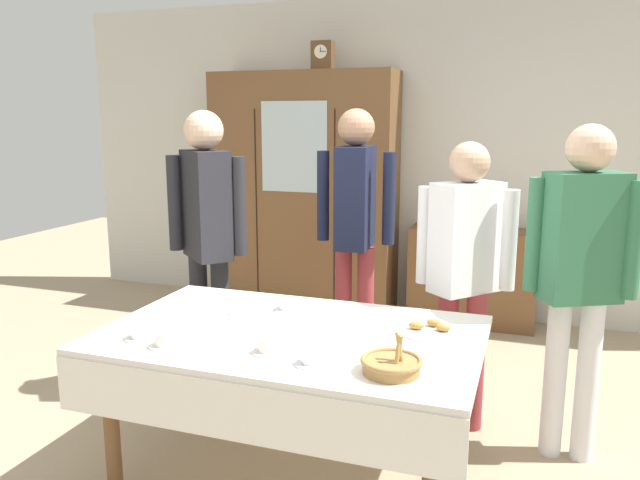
# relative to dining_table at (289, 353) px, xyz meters

# --- Properties ---
(ground_plane) EXTENTS (12.00, 12.00, 0.00)m
(ground_plane) POSITION_rel_dining_table_xyz_m (0.00, 0.24, -0.65)
(ground_plane) COLOR tan
(ground_plane) RESTS_ON ground
(back_wall) EXTENTS (6.40, 0.10, 2.70)m
(back_wall) POSITION_rel_dining_table_xyz_m (0.00, 2.89, 0.70)
(back_wall) COLOR silver
(back_wall) RESTS_ON ground
(dining_table) EXTENTS (1.71, 1.07, 0.74)m
(dining_table) POSITION_rel_dining_table_xyz_m (0.00, 0.00, 0.00)
(dining_table) COLOR brown
(dining_table) RESTS_ON ground
(wall_cabinet) EXTENTS (1.61, 0.46, 2.08)m
(wall_cabinet) POSITION_rel_dining_table_xyz_m (-0.90, 2.59, 0.39)
(wall_cabinet) COLOR brown
(wall_cabinet) RESTS_ON ground
(mantel_clock) EXTENTS (0.18, 0.11, 0.24)m
(mantel_clock) POSITION_rel_dining_table_xyz_m (-0.73, 2.59, 1.55)
(mantel_clock) COLOR brown
(mantel_clock) RESTS_ON wall_cabinet
(bookshelf_low) EXTENTS (1.02, 0.35, 0.80)m
(bookshelf_low) POSITION_rel_dining_table_xyz_m (0.57, 2.64, -0.25)
(bookshelf_low) COLOR brown
(bookshelf_low) RESTS_ON ground
(book_stack) EXTENTS (0.17, 0.22, 0.05)m
(book_stack) POSITION_rel_dining_table_xyz_m (0.57, 2.64, 0.18)
(book_stack) COLOR #3D754C
(book_stack) RESTS_ON bookshelf_low
(tea_cup_center) EXTENTS (0.13, 0.13, 0.06)m
(tea_cup_center) POSITION_rel_dining_table_xyz_m (0.22, -0.30, 0.12)
(tea_cup_center) COLOR white
(tea_cup_center) RESTS_ON dining_table
(tea_cup_near_left) EXTENTS (0.13, 0.13, 0.06)m
(tea_cup_near_left) POSITION_rel_dining_table_xyz_m (-0.59, -0.28, 0.12)
(tea_cup_near_left) COLOR white
(tea_cup_near_left) RESTS_ON dining_table
(tea_cup_mid_right) EXTENTS (0.13, 0.13, 0.06)m
(tea_cup_mid_right) POSITION_rel_dining_table_xyz_m (-0.13, 0.31, 0.12)
(tea_cup_mid_right) COLOR white
(tea_cup_mid_right) RESTS_ON dining_table
(tea_cup_far_right) EXTENTS (0.13, 0.13, 0.06)m
(tea_cup_far_right) POSITION_rel_dining_table_xyz_m (0.01, -0.24, 0.12)
(tea_cup_far_right) COLOR white
(tea_cup_far_right) RESTS_ON dining_table
(tea_cup_front_edge) EXTENTS (0.13, 0.13, 0.06)m
(tea_cup_front_edge) POSITION_rel_dining_table_xyz_m (-0.44, -0.32, 0.12)
(tea_cup_front_edge) COLOR white
(tea_cup_front_edge) RESTS_ON dining_table
(bread_basket) EXTENTS (0.24, 0.24, 0.16)m
(bread_basket) POSITION_rel_dining_table_xyz_m (0.54, -0.28, 0.13)
(bread_basket) COLOR #9E7542
(bread_basket) RESTS_ON dining_table
(pastry_plate) EXTENTS (0.28, 0.28, 0.05)m
(pastry_plate) POSITION_rel_dining_table_xyz_m (0.60, 0.23, 0.11)
(pastry_plate) COLOR white
(pastry_plate) RESTS_ON dining_table
(spoon_near_right) EXTENTS (0.12, 0.02, 0.01)m
(spoon_near_right) POSITION_rel_dining_table_xyz_m (0.14, -0.10, 0.10)
(spoon_near_right) COLOR silver
(spoon_near_right) RESTS_ON dining_table
(spoon_mid_right) EXTENTS (0.12, 0.02, 0.01)m
(spoon_mid_right) POSITION_rel_dining_table_xyz_m (-0.40, 0.16, 0.10)
(spoon_mid_right) COLOR silver
(spoon_mid_right) RESTS_ON dining_table
(person_near_right_end) EXTENTS (0.52, 0.37, 1.76)m
(person_near_right_end) POSITION_rel_dining_table_xyz_m (-0.08, 1.35, 0.43)
(person_near_right_end) COLOR #933338
(person_near_right_end) RESTS_ON ground
(person_by_cabinet) EXTENTS (0.52, 0.39, 1.74)m
(person_by_cabinet) POSITION_rel_dining_table_xyz_m (-0.84, 0.78, 0.42)
(person_by_cabinet) COLOR #232328
(person_by_cabinet) RESTS_ON ground
(person_behind_table_left) EXTENTS (0.52, 0.40, 1.58)m
(person_behind_table_left) POSITION_rel_dining_table_xyz_m (0.68, 0.82, 0.31)
(person_behind_table_left) COLOR #933338
(person_behind_table_left) RESTS_ON ground
(person_behind_table_right) EXTENTS (0.52, 0.34, 1.67)m
(person_behind_table_right) POSITION_rel_dining_table_xyz_m (1.24, 0.68, 0.37)
(person_behind_table_right) COLOR silver
(person_behind_table_right) RESTS_ON ground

